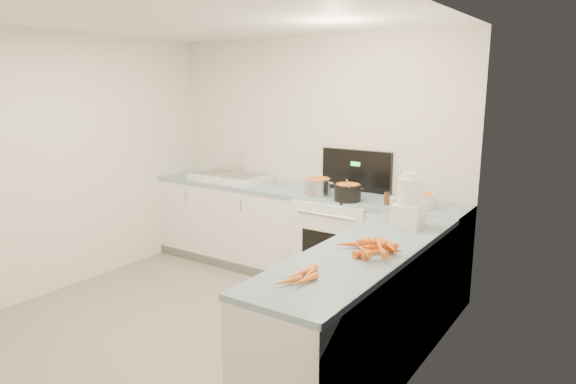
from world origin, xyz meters
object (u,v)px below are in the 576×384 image
Objects in this scene: extract_bottle at (387,199)px; spice_jar at (393,204)px; sink at (230,177)px; steel_pot at (318,188)px; stove at (341,241)px; black_pot at (348,194)px; mixing_bowl at (418,200)px; food_processor at (409,204)px.

spice_jar is (0.11, -0.10, -0.02)m from extract_bottle.
sink reaches higher than steel_pot.
spice_jar is at bearing -20.21° from stove.
black_pot is at bearing -50.33° from stove.
stove is at bearing 159.79° from spice_jar.
sink is 1.97m from extract_bottle.
mixing_bowl is at bearing 9.38° from black_pot.
steel_pot reaches higher than spice_jar.
black_pot reaches higher than extract_bottle.
stove is 0.83m from spice_jar.
sink is at bearing 173.24° from black_pot.
steel_pot is 1.27m from food_processor.
stove is 3.25× the size of food_processor.
mixing_bowl is at bearing 44.60° from spice_jar.
black_pot reaches higher than mixing_bowl.
food_processor reaches higher than mixing_bowl.
food_processor is at bearing -33.52° from black_pot.
black_pot is at bearing 173.38° from spice_jar.
food_processor is at bearing -16.66° from sink.
spice_jar is at bearing -6.36° from steel_pot.
steel_pot is at bearing -175.94° from mixing_bowl.
stove reaches higher than sink.
steel_pot is 1.05× the size of black_pot.
stove is 1.58× the size of sink.
steel_pot is 0.92× the size of mixing_bowl.
black_pot is 0.59× the size of food_processor.
mixing_bowl is 2.37× the size of extract_bottle.
sink is 1.61m from black_pot.
food_processor reaches higher than spice_jar.
food_processor reaches higher than sink.
mixing_bowl is 0.67× the size of food_processor.
extract_bottle is 1.39× the size of spice_jar.
extract_bottle is at bearing 7.07° from black_pot.
extract_bottle is 0.28× the size of food_processor.
food_processor reaches higher than black_pot.
stove is at bearing 166.13° from extract_bottle.
mixing_bowl is 3.28× the size of spice_jar.
extract_bottle is 0.15m from spice_jar.
black_pot is 0.37m from extract_bottle.
steel_pot is at bearing 153.70° from food_processor.
spice_jar is (0.62, -0.23, 0.51)m from stove.
steel_pot is 0.34m from black_pot.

